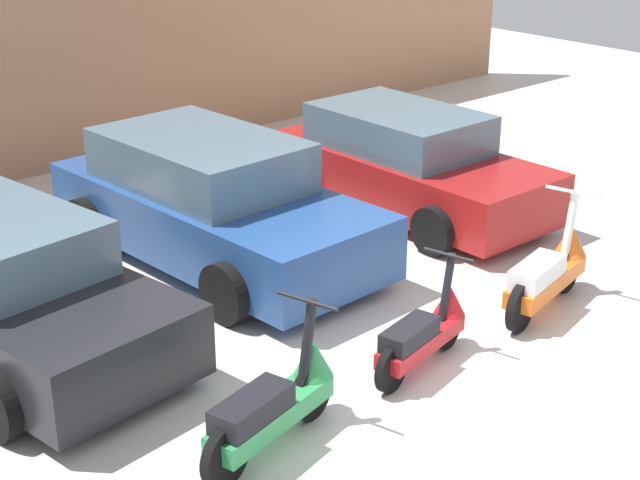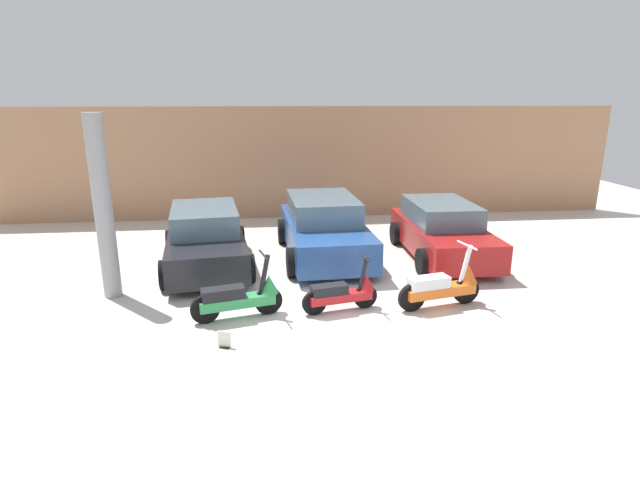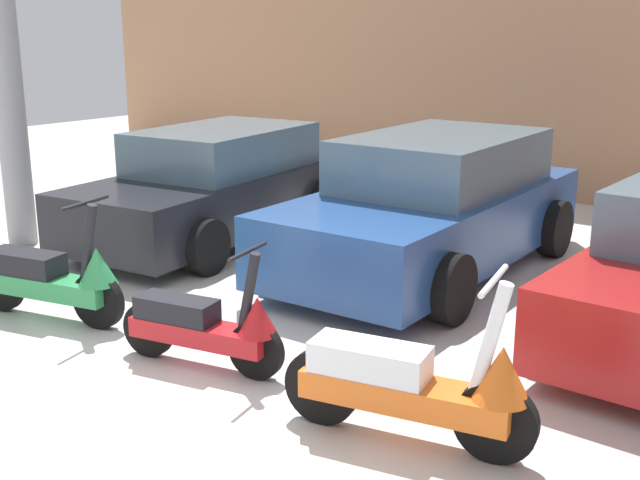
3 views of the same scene
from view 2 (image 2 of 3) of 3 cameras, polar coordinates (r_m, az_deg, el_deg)
name	(u,v)px [view 2 (image 2 of 3)]	position (r m, az deg, el deg)	size (l,w,h in m)	color
ground_plane	(345,329)	(8.29, 2.84, -10.11)	(28.00, 28.00, 0.00)	silver
wall_back	(306,163)	(15.60, -1.66, 8.81)	(19.60, 0.12, 3.40)	tan
scooter_front_left	(241,296)	(8.63, -9.01, -6.38)	(1.55, 0.69, 1.10)	black
scooter_front_right	(344,292)	(8.82, 2.71, -6.01)	(1.38, 0.59, 0.97)	black
scooter_front_center	(443,286)	(9.23, 13.93, -5.08)	(1.60, 0.69, 1.13)	black
car_rear_left	(206,239)	(11.34, -12.93, 0.13)	(2.23, 4.01, 1.30)	black
car_rear_center	(324,228)	(11.77, 0.44, 1.34)	(2.13, 4.19, 1.40)	navy
car_rear_right	(442,231)	(12.10, 13.76, 1.01)	(1.84, 3.78, 1.28)	maroon
placard_near_left_scooter	(225,340)	(7.81, -10.85, -11.19)	(0.20, 0.16, 0.26)	black
support_column_side	(103,209)	(9.89, -23.54, 3.31)	(0.33, 0.33, 3.40)	#99999E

